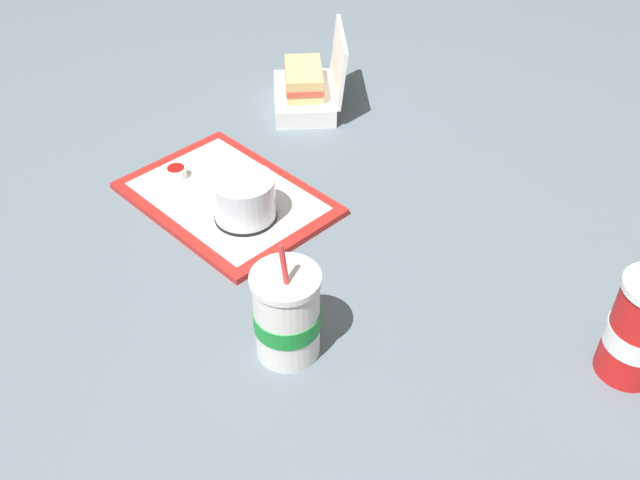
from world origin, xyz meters
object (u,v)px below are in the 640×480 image
Objects in this scene: food_tray at (227,198)px; soda_cup_corner at (287,315)px; cake_container at (244,200)px; plastic_fork at (219,169)px; clamshell_sandwich_center at (308,88)px; soda_cup_front at (640,330)px; ketchup_cup at (176,173)px.

food_tray is 1.89× the size of soda_cup_corner.
food_tray is 0.09m from cake_container.
soda_cup_corner is at bearing -18.36° from plastic_fork.
cake_container is (0.07, -0.01, 0.04)m from food_tray.
clamshell_sandwich_center is at bearing 137.49° from soda_cup_corner.
cake_container is at bearing -161.37° from soda_cup_front.
soda_cup_front is 1.10× the size of soda_cup_corner.
soda_cup_corner is (0.35, -0.14, 0.07)m from food_tray.
soda_cup_front is at bearing 44.61° from soda_cup_corner.
food_tray is 9.66× the size of ketchup_cup.
soda_cup_corner reaches higher than clamshell_sandwich_center.
soda_cup_front is (0.79, 0.23, 0.05)m from ketchup_cup.
soda_cup_corner reaches higher than food_tray.
soda_cup_front is 0.48m from soda_cup_corner.
soda_cup_front is (0.86, -0.14, 0.04)m from clamshell_sandwich_center.
plastic_fork is at bearing 157.66° from soda_cup_corner.
cake_container is 0.49× the size of soda_cup_front.
cake_container is 0.18m from ketchup_cup.
soda_cup_front reaches higher than soda_cup_corner.
food_tray is at bearing -63.42° from clamshell_sandwich_center.
ketchup_cup is 0.83m from soda_cup_front.
soda_cup_front reaches higher than clamshell_sandwich_center.
soda_cup_corner is at bearing -21.65° from food_tray.
clamshell_sandwich_center is at bearing 116.58° from food_tray.
plastic_fork is 0.54× the size of soda_cup_corner.
soda_cup_front is at bearing 18.63° from cake_container.
food_tray is at bearing -21.47° from plastic_fork.
food_tray is 1.72× the size of soda_cup_front.
plastic_fork is 0.46m from soda_cup_corner.
clamshell_sandwich_center is (-0.06, 0.37, 0.02)m from ketchup_cup.
food_tray is 3.50× the size of cake_container.
clamshell_sandwich_center reaches higher than food_tray.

